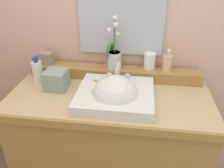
% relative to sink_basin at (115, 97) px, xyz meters
% --- Properties ---
extents(wall_back, '(3.01, 0.20, 2.53)m').
position_rel_sink_basin_xyz_m(wall_back, '(-0.04, 0.46, 0.40)').
color(wall_back, beige).
rests_on(wall_back, ground).
extents(vanity_cabinet, '(1.20, 0.58, 0.84)m').
position_rel_sink_basin_xyz_m(vanity_cabinet, '(-0.04, 0.06, -0.44)').
color(vanity_cabinet, '#A47A3E').
rests_on(vanity_cabinet, ground).
extents(back_ledge, '(1.13, 0.12, 0.07)m').
position_rel_sink_basin_xyz_m(back_ledge, '(-0.04, 0.28, 0.02)').
color(back_ledge, '#A47A3E').
rests_on(back_ledge, vanity_cabinet).
extents(sink_basin, '(0.43, 0.39, 0.29)m').
position_rel_sink_basin_xyz_m(sink_basin, '(0.00, 0.00, 0.00)').
color(sink_basin, white).
rests_on(sink_basin, vanity_cabinet).
extents(soap_bar, '(0.07, 0.04, 0.02)m').
position_rel_sink_basin_xyz_m(soap_bar, '(-0.12, 0.12, 0.05)').
color(soap_bar, silver).
rests_on(soap_bar, sink_basin).
extents(potted_plant, '(0.10, 0.10, 0.34)m').
position_rel_sink_basin_xyz_m(potted_plant, '(-0.05, 0.28, 0.14)').
color(potted_plant, silver).
rests_on(potted_plant, back_ledge).
extents(soap_dispenser, '(0.06, 0.06, 0.14)m').
position_rel_sink_basin_xyz_m(soap_dispenser, '(0.30, 0.27, 0.11)').
color(soap_dispenser, '#DFB589').
rests_on(soap_dispenser, back_ledge).
extents(tumbler_cup, '(0.07, 0.07, 0.10)m').
position_rel_sink_basin_xyz_m(tumbler_cup, '(0.19, 0.30, 0.11)').
color(tumbler_cup, white).
rests_on(tumbler_cup, back_ledge).
extents(trinket_box, '(0.09, 0.07, 0.08)m').
position_rel_sink_basin_xyz_m(trinket_box, '(-0.51, 0.28, 0.09)').
color(trinket_box, gray).
rests_on(trinket_box, back_ledge).
extents(lotion_bottle, '(0.07, 0.07, 0.18)m').
position_rel_sink_basin_xyz_m(lotion_bottle, '(-0.52, 0.15, 0.06)').
color(lotion_bottle, white).
rests_on(lotion_bottle, vanity_cabinet).
extents(tissue_box, '(0.14, 0.14, 0.12)m').
position_rel_sink_basin_xyz_m(tissue_box, '(-0.37, 0.09, 0.04)').
color(tissue_box, gray).
rests_on(tissue_box, vanity_cabinet).
extents(mirror, '(0.54, 0.02, 0.54)m').
position_rel_sink_basin_xyz_m(mirror, '(-0.01, 0.34, 0.40)').
color(mirror, silver).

